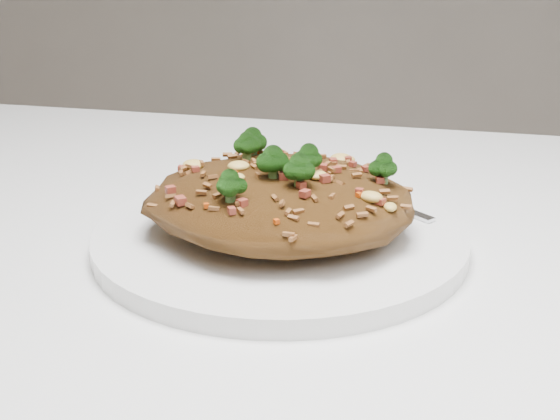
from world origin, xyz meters
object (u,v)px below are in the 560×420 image
object	(u,v)px
plate	(280,238)
fried_rice	(280,190)
fork	(364,195)
dining_table	(218,368)

from	to	relation	value
plate	fried_rice	xyz separation A→B (m)	(0.00, 0.00, 0.04)
plate	fried_rice	world-z (taller)	fried_rice
fried_rice	fork	size ratio (longest dim) A/B	1.44
dining_table	plate	size ratio (longest dim) A/B	4.37
plate	fork	bearing A→B (deg)	58.31
fried_rice	plate	bearing A→B (deg)	-149.41
fork	fried_rice	bearing A→B (deg)	-82.86
plate	fork	world-z (taller)	fork
plate	fried_rice	distance (m)	0.04
dining_table	plate	distance (m)	0.11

